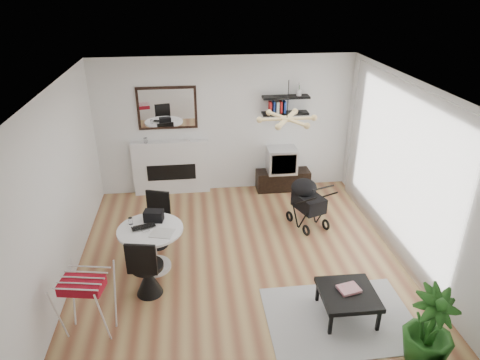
{
  "coord_description": "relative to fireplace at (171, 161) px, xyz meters",
  "views": [
    {
      "loc": [
        -0.68,
        -5.48,
        4.0
      ],
      "look_at": [
        0.03,
        0.4,
        1.17
      ],
      "focal_mm": 32.0,
      "sensor_mm": 36.0,
      "label": 1
    }
  ],
  "objects": [
    {
      "name": "floor",
      "position": [
        1.1,
        -2.42,
        -0.69
      ],
      "size": [
        5.0,
        5.0,
        0.0
      ],
      "primitive_type": "plane",
      "color": "brown",
      "rests_on": "ground"
    },
    {
      "name": "ceiling",
      "position": [
        1.1,
        -2.42,
        2.01
      ],
      "size": [
        5.0,
        5.0,
        0.0
      ],
      "primitive_type": "plane",
      "color": "white",
      "rests_on": "wall_back"
    },
    {
      "name": "wall_back",
      "position": [
        1.1,
        0.08,
        0.66
      ],
      "size": [
        5.0,
        0.0,
        5.0
      ],
      "primitive_type": "plane",
      "rotation": [
        1.57,
        0.0,
        0.0
      ],
      "color": "white",
      "rests_on": "floor"
    },
    {
      "name": "wall_left",
      "position": [
        -1.4,
        -2.42,
        0.66
      ],
      "size": [
        0.0,
        5.0,
        5.0
      ],
      "primitive_type": "plane",
      "rotation": [
        1.57,
        0.0,
        1.57
      ],
      "color": "white",
      "rests_on": "floor"
    },
    {
      "name": "wall_right",
      "position": [
        3.6,
        -2.42,
        0.66
      ],
      "size": [
        0.0,
        5.0,
        5.0
      ],
      "primitive_type": "plane",
      "rotation": [
        1.57,
        0.0,
        -1.57
      ],
      "color": "white",
      "rests_on": "floor"
    },
    {
      "name": "sheer_curtain",
      "position": [
        3.5,
        -2.22,
        0.66
      ],
      "size": [
        0.04,
        3.6,
        2.6
      ],
      "primitive_type": "cube",
      "color": "white",
      "rests_on": "wall_right"
    },
    {
      "name": "fireplace",
      "position": [
        0.0,
        0.0,
        0.0
      ],
      "size": [
        1.5,
        0.17,
        2.16
      ],
      "color": "white",
      "rests_on": "floor"
    },
    {
      "name": "shelf_lower",
      "position": [
        2.25,
        -0.05,
        0.91
      ],
      "size": [
        0.9,
        0.25,
        0.04
      ],
      "primitive_type": "cube",
      "color": "black",
      "rests_on": "wall_back"
    },
    {
      "name": "shelf_upper",
      "position": [
        2.25,
        -0.05,
        1.23
      ],
      "size": [
        0.9,
        0.25,
        0.04
      ],
      "primitive_type": "cube",
      "color": "black",
      "rests_on": "wall_back"
    },
    {
      "name": "pendant_lamp",
      "position": [
        1.8,
        -2.12,
        1.46
      ],
      "size": [
        0.9,
        0.9,
        0.1
      ],
      "primitive_type": null,
      "color": "#DCBB73",
      "rests_on": "ceiling"
    },
    {
      "name": "tv_console",
      "position": [
        2.25,
        -0.12,
        -0.48
      ],
      "size": [
        1.08,
        0.38,
        0.41
      ],
      "primitive_type": "cube",
      "color": "black",
      "rests_on": "floor"
    },
    {
      "name": "crt_tv",
      "position": [
        2.2,
        -0.13,
        -0.03
      ],
      "size": [
        0.58,
        0.5,
        0.5
      ],
      "color": "silver",
      "rests_on": "tv_console"
    },
    {
      "name": "dining_table",
      "position": [
        -0.24,
        -2.51,
        -0.23
      ],
      "size": [
        0.95,
        0.95,
        0.7
      ],
      "color": "white",
      "rests_on": "floor"
    },
    {
      "name": "laptop",
      "position": [
        -0.32,
        -2.53,
        0.03
      ],
      "size": [
        0.39,
        0.32,
        0.03
      ],
      "primitive_type": "imported",
      "rotation": [
        0.0,
        0.0,
        0.33
      ],
      "color": "black",
      "rests_on": "dining_table"
    },
    {
      "name": "black_bag",
      "position": [
        -0.19,
        -2.29,
        0.1
      ],
      "size": [
        0.3,
        0.21,
        0.17
      ],
      "primitive_type": "cube",
      "rotation": [
        0.0,
        0.0,
        -0.18
      ],
      "color": "black",
      "rests_on": "dining_table"
    },
    {
      "name": "newspaper",
      "position": [
        -0.06,
        -2.66,
        0.02
      ],
      "size": [
        0.38,
        0.34,
        0.01
      ],
      "primitive_type": "cube",
      "rotation": [
        0.0,
        0.0,
        -0.28
      ],
      "color": "silver",
      "rests_on": "dining_table"
    },
    {
      "name": "drinking_glass",
      "position": [
        -0.53,
        -2.35,
        0.06
      ],
      "size": [
        0.06,
        0.06,
        0.1
      ],
      "primitive_type": "cylinder",
      "color": "white",
      "rests_on": "dining_table"
    },
    {
      "name": "chair_far",
      "position": [
        -0.21,
        -1.89,
        -0.4
      ],
      "size": [
        0.47,
        0.48,
        0.9
      ],
      "rotation": [
        0.0,
        0.0,
        -0.31
      ],
      "color": "black",
      "rests_on": "floor"
    },
    {
      "name": "chair_near",
      "position": [
        -0.26,
        -3.09,
        -0.39
      ],
      "size": [
        0.46,
        0.48,
        0.94
      ],
      "rotation": [
        0.0,
        0.0,
        2.95
      ],
      "color": "black",
      "rests_on": "floor"
    },
    {
      "name": "drying_rack",
      "position": [
        -0.92,
        -3.72,
        -0.24
      ],
      "size": [
        0.66,
        0.63,
        0.85
      ],
      "rotation": [
        0.0,
        0.0,
        -0.19
      ],
      "color": "white",
      "rests_on": "floor"
    },
    {
      "name": "stroller",
      "position": [
        2.38,
        -1.52,
        -0.29
      ],
      "size": [
        0.68,
        0.84,
        0.92
      ],
      "rotation": [
        0.0,
        0.0,
        0.35
      ],
      "color": "black",
      "rests_on": "floor"
    },
    {
      "name": "rug",
      "position": [
        2.21,
        -3.88,
        -0.68
      ],
      "size": [
        1.89,
        1.36,
        0.01
      ],
      "primitive_type": "cube",
      "color": "#A3A3A3",
      "rests_on": "floor"
    },
    {
      "name": "coffee_table",
      "position": [
        2.3,
        -3.83,
        -0.35
      ],
      "size": [
        0.72,
        0.72,
        0.36
      ],
      "rotation": [
        0.0,
        0.0,
        -0.02
      ],
      "color": "black",
      "rests_on": "rug"
    },
    {
      "name": "magazines",
      "position": [
        2.32,
        -3.78,
        -0.29
      ],
      "size": [
        0.3,
        0.26,
        0.04
      ],
      "primitive_type": "cube",
      "rotation": [
        0.0,
        0.0,
        0.21
      ],
      "color": "#BE2F45",
      "rests_on": "coffee_table"
    },
    {
      "name": "potted_plant",
      "position": [
        2.92,
        -4.65,
        -0.19
      ],
      "size": [
        0.66,
        0.66,
        0.99
      ],
      "primitive_type": "imported",
      "rotation": [
        0.0,
        0.0,
        0.21
      ],
      "color": "#1F5518",
      "rests_on": "floor"
    }
  ]
}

